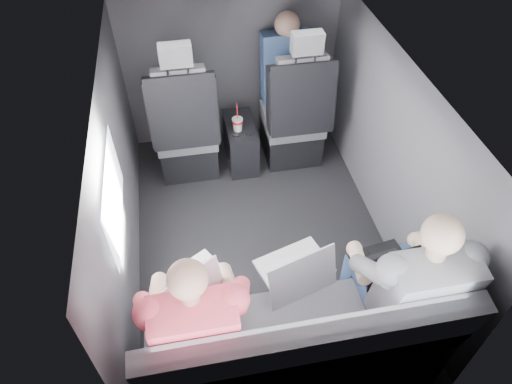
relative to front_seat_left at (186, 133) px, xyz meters
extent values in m
plane|color=black|center=(0.45, -0.84, -0.40)|extent=(2.60, 2.60, 0.00)
plane|color=#B2B2AD|center=(0.45, -0.84, 0.95)|extent=(2.60, 2.60, 0.00)
cube|color=#56565B|center=(-0.45, -0.84, 0.27)|extent=(0.02, 2.60, 1.35)
cube|color=#56565B|center=(1.35, -0.84, 0.27)|extent=(0.02, 2.60, 1.35)
cube|color=#56565B|center=(0.45, 0.46, 0.27)|extent=(1.80, 0.02, 1.35)
cube|color=#56565B|center=(0.45, -2.14, 0.27)|extent=(1.80, 0.02, 1.35)
cube|color=white|center=(-0.43, -1.14, 0.50)|extent=(0.02, 0.75, 0.42)
cube|color=black|center=(0.90, -0.17, 0.40)|extent=(0.35, 0.11, 0.59)
cube|color=black|center=(0.00, 0.08, -0.25)|extent=(0.46, 0.48, 0.30)
cube|color=#56565A|center=(0.00, 0.06, -0.02)|extent=(0.48, 0.46, 0.14)
cube|color=#56565A|center=(0.00, -0.14, 0.35)|extent=(0.38, 0.18, 0.61)
cube|color=black|center=(-0.22, -0.14, 0.32)|extent=(0.08, 0.21, 0.53)
cube|color=black|center=(0.22, -0.14, 0.32)|extent=(0.08, 0.21, 0.53)
cube|color=black|center=(0.00, -0.20, 0.34)|extent=(0.50, 0.11, 0.58)
cube|color=#56565A|center=(0.00, -0.18, 0.79)|extent=(0.22, 0.10, 0.15)
cube|color=black|center=(0.90, 0.08, -0.25)|extent=(0.46, 0.48, 0.30)
cube|color=#56565A|center=(0.90, 0.06, -0.02)|extent=(0.48, 0.46, 0.14)
cube|color=#56565A|center=(0.90, -0.14, 0.35)|extent=(0.38, 0.18, 0.61)
cube|color=black|center=(0.68, -0.14, 0.32)|extent=(0.08, 0.21, 0.53)
cube|color=black|center=(1.12, -0.14, 0.32)|extent=(0.08, 0.21, 0.53)
cube|color=black|center=(0.90, -0.20, 0.34)|extent=(0.50, 0.11, 0.58)
cube|color=#56565A|center=(0.90, -0.18, 0.79)|extent=(0.22, 0.10, 0.15)
cube|color=black|center=(0.45, 0.04, -0.20)|extent=(0.24, 0.48, 0.40)
cylinder|color=black|center=(0.40, -0.08, 0.00)|extent=(0.09, 0.09, 0.01)
cylinder|color=black|center=(0.51, -0.08, 0.00)|extent=(0.09, 0.09, 0.01)
cube|color=#56565A|center=(0.45, -1.86, -0.18)|extent=(1.60, 0.50, 0.45)
cube|color=#56565A|center=(0.45, -2.09, 0.28)|extent=(1.60, 0.17, 0.47)
cylinder|color=red|center=(0.42, -0.04, 0.10)|extent=(0.09, 0.09, 0.02)
cylinder|color=white|center=(0.42, -0.04, 0.12)|extent=(0.09, 0.09, 0.01)
cylinder|color=red|center=(0.42, -0.04, 0.19)|extent=(0.01, 0.01, 0.14)
cube|color=white|center=(-0.06, -1.55, 0.19)|extent=(0.42, 0.39, 0.02)
cube|color=silver|center=(-0.06, -1.56, 0.20)|extent=(0.31, 0.26, 0.00)
cube|color=white|center=(-0.06, -1.47, 0.20)|extent=(0.12, 0.10, 0.00)
cube|color=white|center=(-0.06, -1.70, 0.32)|extent=(0.33, 0.24, 0.24)
cube|color=white|center=(-0.06, -1.70, 0.31)|extent=(0.29, 0.20, 0.20)
cube|color=#BABABF|center=(0.50, -1.56, 0.19)|extent=(0.45, 0.37, 0.02)
cube|color=silver|center=(0.50, -1.58, 0.20)|extent=(0.35, 0.23, 0.00)
cube|color=#BABABF|center=(0.50, -1.48, 0.20)|extent=(0.13, 0.09, 0.00)
cube|color=#BABABF|center=(0.50, -1.73, 0.32)|extent=(0.39, 0.19, 0.26)
cube|color=white|center=(0.50, -1.72, 0.32)|extent=(0.34, 0.16, 0.22)
cube|color=black|center=(0.99, -1.61, 0.19)|extent=(0.34, 0.26, 0.02)
cube|color=black|center=(0.99, -1.63, 0.20)|extent=(0.27, 0.16, 0.00)
cube|color=black|center=(0.99, -1.55, 0.20)|extent=(0.10, 0.06, 0.00)
cube|color=black|center=(0.99, -1.75, 0.30)|extent=(0.32, 0.11, 0.21)
cube|color=white|center=(0.99, -1.74, 0.30)|extent=(0.28, 0.09, 0.18)
cube|color=#2E2E32|center=(-0.17, -1.74, 0.11)|extent=(0.14, 0.42, 0.12)
cube|color=#2E2E32|center=(0.04, -1.74, 0.11)|extent=(0.14, 0.42, 0.12)
cube|color=#2E2E32|center=(-0.17, -1.52, -0.18)|extent=(0.12, 0.12, 0.45)
cube|color=#2E2E32|center=(0.04, -1.52, -0.18)|extent=(0.12, 0.12, 0.45)
cube|color=#E54B5D|center=(-0.06, -1.94, 0.35)|extent=(0.38, 0.26, 0.52)
sphere|color=tan|center=(-0.06, -1.91, 0.72)|extent=(0.17, 0.17, 0.17)
cylinder|color=tan|center=(-0.26, -1.66, 0.26)|extent=(0.11, 0.27, 0.12)
cylinder|color=tan|center=(0.13, -1.66, 0.26)|extent=(0.11, 0.27, 0.12)
cube|color=navy|center=(0.92, -1.74, 0.12)|extent=(0.15, 0.45, 0.13)
cube|color=navy|center=(1.15, -1.74, 0.12)|extent=(0.15, 0.45, 0.13)
cube|color=navy|center=(0.92, -1.51, -0.18)|extent=(0.13, 0.13, 0.45)
cube|color=navy|center=(1.15, -1.51, -0.18)|extent=(0.13, 0.13, 0.45)
cube|color=slate|center=(1.04, -1.94, 0.37)|extent=(0.41, 0.28, 0.55)
sphere|color=beige|center=(1.04, -1.91, 0.76)|extent=(0.18, 0.18, 0.18)
cylinder|color=beige|center=(0.83, -1.66, 0.27)|extent=(0.11, 0.28, 0.12)
cylinder|color=beige|center=(1.24, -1.66, 0.27)|extent=(0.11, 0.28, 0.12)
cube|color=navy|center=(0.87, 0.24, 0.38)|extent=(0.39, 0.25, 0.57)
sphere|color=tan|center=(0.87, 0.26, 0.72)|extent=(0.20, 0.20, 0.20)
cube|color=navy|center=(0.87, 0.30, 0.09)|extent=(0.34, 0.39, 0.12)
camera|label=1|loc=(0.02, -3.00, 2.28)|focal=32.00mm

